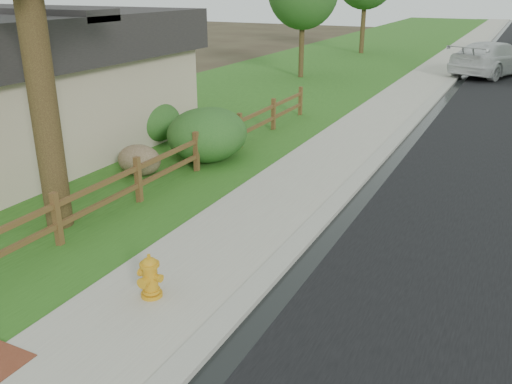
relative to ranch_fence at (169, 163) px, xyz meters
The scene contains 12 objects.
curb 28.88m from the ranch_fence, 82.04° to the left, with size 0.40×90.00×0.12m, color #9C9A8E.
wet_gutter 28.94m from the ranch_fence, 81.35° to the left, with size 0.50×90.00×0.00m, color black.
sidewalk 28.73m from the ranch_fence, 84.61° to the left, with size 2.20×90.00×0.10m, color #A0998B.
grass_strip 28.62m from the ranch_fence, 88.40° to the left, with size 1.60×90.00×0.06m, color #265217.
lawn_near 28.94m from the ranch_fence, 98.75° to the left, with size 9.00×90.00×0.04m, color #265217.
ranch_fence is the anchor object (origin of this frame).
fire_hydrant 5.12m from the ranch_fence, 58.55° to the right, with size 0.47×0.38×0.72m.
white_suv 22.52m from the ranch_fence, 75.60° to the left, with size 2.47×6.08×1.77m, color silver.
boulder 1.31m from the ranch_fence, 161.76° to the left, with size 1.19×0.90×0.80m, color brown.
shrub_b 2.19m from the ranch_fence, 97.90° to the left, with size 2.12×2.12×1.48m, color #1F4F1C.
shrub_c 2.51m from the ranch_fence, 96.88° to the left, with size 2.00×2.00×1.44m, color #1F4F1C.
shrub_d 4.25m from the ranch_fence, 132.97° to the left, with size 1.92×1.92×1.31m, color #1F4F1C.
Camera 1 is at (3.74, -3.75, 4.64)m, focal length 38.00 mm.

